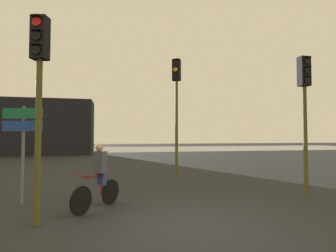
% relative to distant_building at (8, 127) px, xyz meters
% --- Properties ---
extents(ground_plane, '(120.00, 120.00, 0.00)m').
position_rel_distant_building_xyz_m(ground_plane, '(11.50, -23.13, -2.70)').
color(ground_plane, black).
extents(water_strip, '(80.00, 16.00, 0.01)m').
position_rel_distant_building_xyz_m(water_strip, '(11.50, 10.00, -2.70)').
color(water_strip, slate).
rests_on(water_strip, ground).
extents(distant_building, '(15.77, 4.00, 5.41)m').
position_rel_distant_building_xyz_m(distant_building, '(0.00, 0.00, 0.00)').
color(distant_building, black).
rests_on(distant_building, ground).
extents(traffic_light_near_right, '(0.32, 0.34, 4.22)m').
position_rel_distant_building_xyz_m(traffic_light_near_right, '(15.58, -21.21, 0.24)').
color(traffic_light_near_right, '#4C4719').
rests_on(traffic_light_near_right, ground).
extents(traffic_light_center, '(0.40, 0.42, 5.01)m').
position_rel_distant_building_xyz_m(traffic_light_center, '(12.48, -17.58, 0.75)').
color(traffic_light_center, '#4C4719').
rests_on(traffic_light_center, ground).
extents(traffic_light_near_left, '(0.38, 0.40, 4.28)m').
position_rel_distant_building_xyz_m(traffic_light_near_left, '(8.41, -22.28, 0.28)').
color(traffic_light_near_left, '#4C4719').
rests_on(traffic_light_near_left, ground).
extents(direction_sign_post, '(1.07, 0.32, 2.60)m').
position_rel_distant_building_xyz_m(direction_sign_post, '(7.56, -20.43, -0.91)').
color(direction_sign_post, slate).
rests_on(direction_sign_post, ground).
extents(cyclist, '(1.09, 1.37, 1.62)m').
position_rel_distant_building_xyz_m(cyclist, '(9.57, -21.29, -1.89)').
color(cyclist, black).
rests_on(cyclist, ground).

